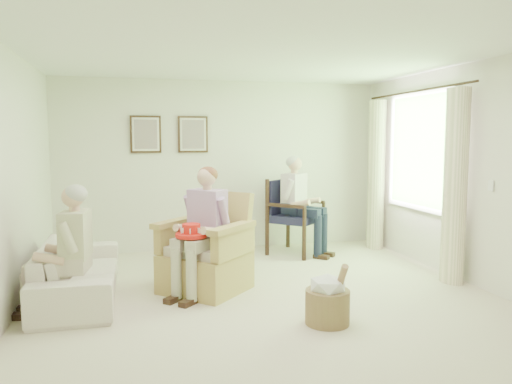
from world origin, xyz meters
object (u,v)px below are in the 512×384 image
at_px(person_dark, 298,197).
at_px(red_hat, 191,232).
at_px(wood_armchair, 294,213).
at_px(wicker_armchair, 205,260).
at_px(hatbox, 328,299).
at_px(person_wicker, 206,221).
at_px(sofa, 79,271).
at_px(person_sofa, 71,244).

bearing_deg(person_dark, red_hat, 179.39).
bearing_deg(person_dark, wood_armchair, 45.91).
xyz_separation_m(wicker_armchair, hatbox, (0.96, -1.32, -0.11)).
height_order(wood_armchair, person_dark, person_dark).
bearing_deg(red_hat, wicker_armchair, 57.03).
height_order(person_wicker, hatbox, person_wicker).
xyz_separation_m(red_hat, hatbox, (1.14, -1.04, -0.49)).
relative_size(person_dark, red_hat, 4.22).
distance_m(sofa, hatbox, 2.71).
distance_m(person_sofa, hatbox, 2.51).
relative_size(person_sofa, red_hat, 3.67).
bearing_deg(hatbox, person_wicker, 129.15).
bearing_deg(person_wicker, red_hat, -100.19).
bearing_deg(sofa, person_sofa, 180.00).
xyz_separation_m(wood_armchair, person_dark, (0.00, -0.18, 0.26)).
distance_m(person_wicker, person_dark, 2.20).
relative_size(wood_armchair, sofa, 0.55).
bearing_deg(person_sofa, hatbox, 77.71).
relative_size(person_sofa, hatbox, 2.06).
bearing_deg(wood_armchair, red_hat, -177.67).
distance_m(wood_armchair, red_hat, 2.55).
bearing_deg(wood_armchair, person_sofa, 171.14).
distance_m(wood_armchair, hatbox, 2.98).
bearing_deg(person_dark, person_sofa, 168.73).
bearing_deg(person_wicker, wood_armchair, 91.04).
xyz_separation_m(wood_armchair, person_sofa, (-2.94, -2.08, 0.10)).
xyz_separation_m(wicker_armchair, person_dark, (1.58, 1.39, 0.51)).
distance_m(wicker_armchair, hatbox, 1.64).
bearing_deg(person_dark, wicker_armchair, 177.29).
height_order(red_hat, hatbox, red_hat).
bearing_deg(red_hat, person_dark, 43.48).
bearing_deg(person_sofa, sofa, -173.00).
xyz_separation_m(wicker_armchair, person_wicker, (0.00, -0.15, 0.46)).
height_order(wood_armchair, person_wicker, person_wicker).
bearing_deg(person_wicker, hatbox, -7.21).
bearing_deg(hatbox, person_dark, 77.08).
distance_m(red_hat, hatbox, 1.62).
bearing_deg(sofa, wicker_armchair, -92.94).
relative_size(person_dark, hatbox, 2.36).
relative_size(wicker_armchair, person_sofa, 0.88).
bearing_deg(red_hat, person_wicker, 36.17).
relative_size(person_wicker, hatbox, 2.28).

